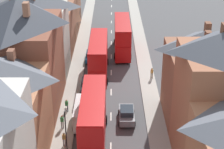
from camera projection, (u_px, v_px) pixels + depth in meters
pavement_left at (76, 67)px, 56.44m from camera, size 2.20×104.00×0.14m
pavement_right at (143, 66)px, 56.48m from camera, size 2.20×104.00×0.14m
centre_line_dashes at (110, 73)px, 54.69m from camera, size 0.14×97.80×0.01m
terrace_row_left at (13, 78)px, 39.42m from camera, size 8.00×74.40×14.89m
double_decker_bus_lead at (97, 56)px, 52.92m from camera, size 2.74×10.80×5.30m
double_decker_bus_mid_street at (121, 36)px, 60.62m from camera, size 2.74×10.80×5.30m
double_decker_bus_far_approaching at (92, 118)px, 38.33m from camera, size 2.74×10.80×5.30m
car_near_silver at (90, 56)px, 58.26m from camera, size 1.90×3.88×1.59m
car_parked_left_a at (125, 114)px, 42.77m from camera, size 1.90×3.91×1.68m
car_parked_right_a at (86, 85)px, 49.46m from camera, size 1.90×3.89×1.63m
delivery_van at (82, 113)px, 42.07m from camera, size 2.20×5.20×2.41m
pedestrian_mid_left at (63, 139)px, 38.12m from camera, size 0.36×0.22×1.61m
pedestrian_mid_right at (61, 121)px, 41.08m from camera, size 0.36×0.22×1.61m
pedestrian_far_left at (65, 105)px, 44.27m from camera, size 0.36×0.22×1.61m
pedestrian_far_right at (150, 73)px, 52.29m from camera, size 0.36×0.22×1.61m
street_lamp at (65, 131)px, 35.47m from camera, size 0.20×1.12×5.50m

